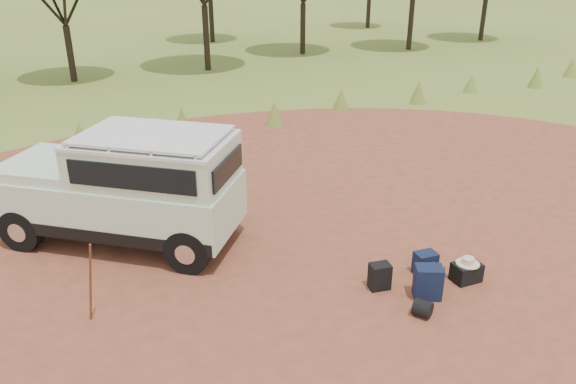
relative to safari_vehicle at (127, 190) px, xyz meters
name	(u,v)px	position (x,y,z in m)	size (l,w,h in m)	color
ground	(324,266)	(2.95, -2.60, -1.12)	(140.00, 140.00, 0.00)	olive
dirt_clearing	(324,266)	(2.95, -2.60, -1.12)	(23.00, 23.00, 0.01)	#9A4832
grass_fringe	(187,123)	(3.06, 6.07, -0.72)	(36.60, 1.60, 0.90)	olive
safari_vehicle	(127,190)	(0.00, 0.00, 0.00)	(4.80, 4.49, 2.32)	beige
walking_staff	(90,283)	(-1.12, -2.43, -0.40)	(0.04, 0.04, 1.46)	maroon
backpack_black	(380,276)	(3.44, -3.67, -0.88)	(0.35, 0.26, 0.48)	black
backpack_navy	(428,282)	(4.00, -4.26, -0.82)	(0.45, 0.32, 0.59)	#101934
backpack_olive	(433,279)	(4.22, -4.14, -0.89)	(0.33, 0.24, 0.45)	#3F441F
duffel_navy	(425,263)	(4.45, -3.65, -0.90)	(0.38, 0.29, 0.43)	#101934
hard_case	(466,272)	(4.95, -4.17, -0.95)	(0.49, 0.35, 0.35)	black
stuff_sack	(423,308)	(3.60, -4.64, -0.98)	(0.28, 0.28, 0.28)	black
safari_hat	(468,262)	(4.95, -4.17, -0.73)	(0.41, 0.41, 0.12)	beige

